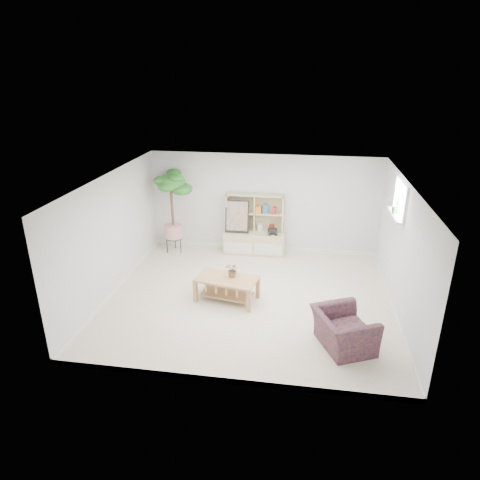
# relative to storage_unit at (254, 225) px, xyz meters

# --- Properties ---
(floor) EXTENTS (5.50, 5.00, 0.01)m
(floor) POSITION_rel_storage_unit_xyz_m (0.19, -2.24, -0.74)
(floor) COLOR beige
(floor) RESTS_ON ground
(ceiling) EXTENTS (5.50, 5.00, 0.01)m
(ceiling) POSITION_rel_storage_unit_xyz_m (0.19, -2.24, 1.66)
(ceiling) COLOR white
(ceiling) RESTS_ON walls
(walls) EXTENTS (5.51, 5.01, 2.40)m
(walls) POSITION_rel_storage_unit_xyz_m (0.19, -2.24, 0.46)
(walls) COLOR silver
(walls) RESTS_ON floor
(baseboard) EXTENTS (5.50, 5.00, 0.10)m
(baseboard) POSITION_rel_storage_unit_xyz_m (0.19, -2.24, -0.69)
(baseboard) COLOR white
(baseboard) RESTS_ON floor
(window) EXTENTS (0.10, 0.98, 0.68)m
(window) POSITION_rel_storage_unit_xyz_m (2.92, -1.64, 1.26)
(window) COLOR silver
(window) RESTS_ON walls
(window_sill) EXTENTS (0.14, 1.00, 0.04)m
(window_sill) POSITION_rel_storage_unit_xyz_m (2.86, -1.64, 0.94)
(window_sill) COLOR white
(window_sill) RESTS_ON walls
(storage_unit) EXTENTS (1.48, 0.50, 1.48)m
(storage_unit) POSITION_rel_storage_unit_xyz_m (0.00, 0.00, 0.00)
(storage_unit) COLOR tan
(storage_unit) RESTS_ON floor
(poster) EXTENTS (0.57, 0.14, 0.79)m
(poster) POSITION_rel_storage_unit_xyz_m (-0.41, -0.07, 0.21)
(poster) COLOR gold
(poster) RESTS_ON storage_unit
(toy_truck) EXTENTS (0.34, 0.25, 0.17)m
(toy_truck) POSITION_rel_storage_unit_xyz_m (0.45, -0.10, -0.10)
(toy_truck) COLOR black
(toy_truck) RESTS_ON storage_unit
(coffee_table) EXTENTS (1.27, 0.85, 0.48)m
(coffee_table) POSITION_rel_storage_unit_xyz_m (-0.24, -2.36, -0.50)
(coffee_table) COLOR #AF864B
(coffee_table) RESTS_ON floor
(table_plant) EXTENTS (0.34, 0.33, 0.29)m
(table_plant) POSITION_rel_storage_unit_xyz_m (-0.13, -2.29, -0.11)
(table_plant) COLOR #2A7326
(table_plant) RESTS_ON coffee_table
(floor_tree) EXTENTS (0.96, 0.96, 2.04)m
(floor_tree) POSITION_rel_storage_unit_xyz_m (-1.97, -0.20, 0.28)
(floor_tree) COLOR #2E6D28
(floor_tree) RESTS_ON floor
(armchair) EXTENTS (1.15, 1.21, 0.70)m
(armchair) POSITION_rel_storage_unit_xyz_m (1.90, -3.57, -0.39)
(armchair) COLOR #12103A
(armchair) RESTS_ON floor
(sill_plant) EXTENTS (0.18, 0.16, 0.27)m
(sill_plant) POSITION_rel_storage_unit_xyz_m (2.86, -1.58, 1.10)
(sill_plant) COLOR #2E6D28
(sill_plant) RESTS_ON window_sill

